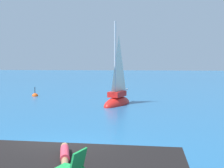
{
  "coord_description": "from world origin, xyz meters",
  "views": [
    {
      "loc": [
        2.57,
        -9.33,
        3.37
      ],
      "look_at": [
        1.0,
        9.09,
        1.77
      ],
      "focal_mm": 45.18,
      "sensor_mm": 36.0,
      "label": 1
    }
  ],
  "objects_px": {
    "marker_buoy": "(35,96)",
    "person_sunbather": "(65,155)",
    "sailboat_near": "(117,100)",
    "beach_chair": "(72,166)"
  },
  "relations": [
    {
      "from": "marker_buoy",
      "to": "person_sunbather",
      "type": "bearing_deg",
      "value": -67.61
    },
    {
      "from": "sailboat_near",
      "to": "person_sunbather",
      "type": "bearing_deg",
      "value": 20.59
    },
    {
      "from": "beach_chair",
      "to": "marker_buoy",
      "type": "xyz_separation_m",
      "value": [
        -8.02,
        19.66,
        -1.19
      ]
    },
    {
      "from": "sailboat_near",
      "to": "beach_chair",
      "type": "bearing_deg",
      "value": 22.86
    },
    {
      "from": "person_sunbather",
      "to": "beach_chair",
      "type": "relative_size",
      "value": 2.17
    },
    {
      "from": "person_sunbather",
      "to": "marker_buoy",
      "type": "distance_m",
      "value": 19.61
    },
    {
      "from": "beach_chair",
      "to": "marker_buoy",
      "type": "distance_m",
      "value": 21.27
    },
    {
      "from": "marker_buoy",
      "to": "beach_chair",
      "type": "bearing_deg",
      "value": -67.81
    },
    {
      "from": "sailboat_near",
      "to": "beach_chair",
      "type": "xyz_separation_m",
      "value": [
        0.11,
        -15.4,
        0.83
      ]
    },
    {
      "from": "person_sunbather",
      "to": "beach_chair",
      "type": "bearing_deg",
      "value": 5.15
    }
  ]
}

